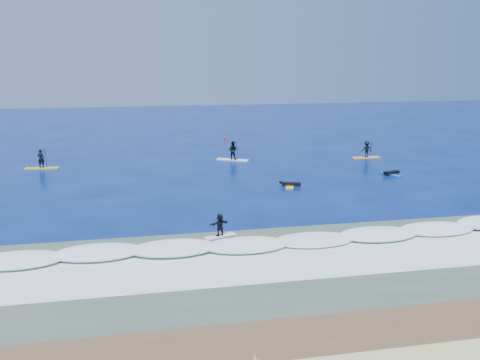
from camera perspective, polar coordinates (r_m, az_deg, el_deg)
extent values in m
plane|color=#04134C|center=(40.43, 1.62, -1.87)|extent=(160.00, 160.00, 0.00)
cube|color=#4D3724|center=(21.48, 15.38, -16.34)|extent=(90.00, 5.00, 0.08)
cube|color=#384C3E|center=(27.67, 8.33, -9.13)|extent=(90.00, 13.00, 0.01)
cube|color=white|center=(31.21, 5.83, -6.47)|extent=(40.00, 6.00, 0.30)
cube|color=silver|center=(28.54, 7.64, -8.41)|extent=(34.00, 5.00, 0.02)
cube|color=yellow|center=(54.17, -20.39, 1.18)|extent=(3.17, 1.09, 0.10)
imported|color=black|center=(54.00, -20.47, 2.16)|extent=(0.69, 0.49, 1.79)
cylinder|color=black|center=(53.89, -19.98, 2.11)|extent=(0.12, 0.72, 2.08)
cube|color=black|center=(54.07, -19.90, 1.09)|extent=(0.12, 0.03, 0.31)
cube|color=white|center=(54.99, -0.79, 2.17)|extent=(3.27, 2.33, 0.11)
imported|color=black|center=(54.81, -0.79, 3.20)|extent=(1.15, 1.07, 1.89)
cylinder|color=black|center=(54.67, -0.30, 3.10)|extent=(0.41, 0.68, 2.20)
cube|color=black|center=(54.86, -0.30, 2.03)|extent=(0.13, 0.03, 0.33)
cube|color=yellow|center=(57.79, 13.31, 2.34)|extent=(2.99, 0.77, 0.10)
imported|color=black|center=(57.64, 13.35, 3.23)|extent=(1.11, 0.65, 1.72)
cylinder|color=black|center=(57.84, 13.75, 3.18)|extent=(0.05, 0.69, 2.00)
cube|color=black|center=(58.00, 13.70, 2.26)|extent=(0.12, 0.03, 0.30)
cube|color=yellow|center=(44.01, 5.35, -0.62)|extent=(1.31, 2.31, 0.11)
cube|color=black|center=(43.97, 5.50, -0.40)|extent=(1.60, 0.89, 0.26)
sphere|color=black|center=(43.98, 4.36, -0.23)|extent=(0.26, 0.26, 0.26)
cube|color=blue|center=(49.99, 15.77, 0.58)|extent=(1.24, 2.33, 0.11)
cube|color=black|center=(50.02, 15.88, 0.80)|extent=(1.61, 0.85, 0.26)
sphere|color=black|center=(49.40, 15.15, 0.82)|extent=(0.26, 0.26, 0.26)
cube|color=white|center=(31.19, -2.15, -6.03)|extent=(2.02, 1.21, 0.10)
imported|color=black|center=(30.97, -2.16, -4.79)|extent=(1.28, 0.80, 1.32)
cylinder|color=#E14214|center=(68.16, -1.64, 4.39)|extent=(0.25, 0.25, 0.40)
cone|color=#E14214|center=(68.11, -1.64, 4.64)|extent=(0.18, 0.18, 0.19)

